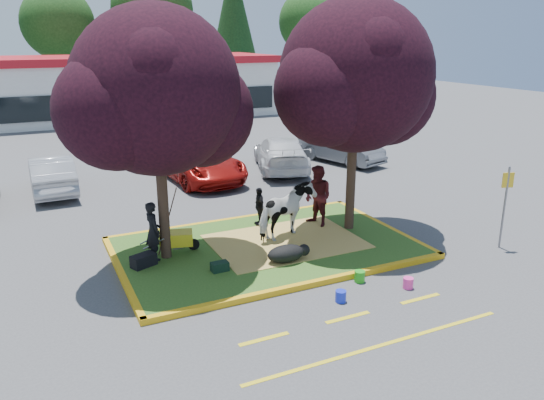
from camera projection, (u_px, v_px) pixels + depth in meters
name	position (u px, v px, depth m)	size (l,w,h in m)	color
ground	(267.00, 250.00, 15.14)	(90.00, 90.00, 0.00)	#424244
median_island	(267.00, 247.00, 15.11)	(8.00, 5.00, 0.15)	#2F551A
curb_near	(311.00, 284.00, 12.89)	(8.30, 0.16, 0.15)	gold
curb_far	(234.00, 220.00, 17.34)	(8.30, 0.16, 0.15)	gold
curb_left	(121.00, 274.00, 13.45)	(0.16, 5.30, 0.15)	gold
curb_right	(384.00, 226.00, 16.78)	(0.16, 5.30, 0.15)	gold
straw_bedding	(286.00, 241.00, 15.33)	(4.20, 3.00, 0.01)	#CFB155
tree_purple_left	(157.00, 99.00, 13.03)	(5.06, 4.20, 6.51)	black
tree_purple_right	(356.00, 83.00, 15.12)	(5.30, 4.40, 6.82)	black
fire_lane_stripe_a	(264.00, 339.00, 10.70)	(1.10, 0.12, 0.01)	yellow
fire_lane_stripe_b	(348.00, 317.00, 11.51)	(1.10, 0.12, 0.01)	yellow
fire_lane_stripe_c	(420.00, 299.00, 12.33)	(1.10, 0.12, 0.01)	yellow
fire_lane_long	(381.00, 345.00, 10.48)	(6.00, 0.10, 0.01)	yellow
retail_building	(134.00, 86.00, 39.42)	(20.40, 8.40, 4.40)	silver
treeline	(97.00, 12.00, 45.77)	(46.58, 7.80, 14.63)	black
cow	(287.00, 212.00, 15.43)	(0.86, 1.89, 1.60)	silver
calf	(286.00, 254.00, 13.92)	(1.05, 0.59, 0.45)	black
handler	(153.00, 231.00, 13.92)	(0.58, 0.38, 1.59)	black
visitor_a	(318.00, 196.00, 16.38)	(0.93, 0.72, 1.91)	#4C1519
visitor_b	(259.00, 206.00, 16.53)	(0.71, 0.30, 1.21)	black
wheelbarrow	(176.00, 239.00, 14.44)	(1.59, 0.75, 0.60)	black
gear_bag_dark	(144.00, 260.00, 13.66)	(0.63, 0.34, 0.32)	black
gear_bag_green	(220.00, 267.00, 13.41)	(0.43, 0.27, 0.23)	black
sign_post	(505.00, 199.00, 14.88)	(0.33, 0.13, 2.40)	slate
bucket_green	(360.00, 276.00, 13.14)	(0.27, 0.27, 0.28)	green
bucket_pink	(408.00, 283.00, 12.81)	(0.25, 0.25, 0.27)	#FB379E
bucket_blue	(341.00, 296.00, 12.16)	(0.25, 0.25, 0.27)	#1A2DD6
car_silver	(52.00, 174.00, 20.49)	(1.54, 4.41, 1.45)	#ABADB3
car_red	(198.00, 162.00, 22.27)	(2.56, 5.54, 1.54)	maroon
car_white	(281.00, 153.00, 23.93)	(2.13, 5.23, 1.52)	silver
car_grey	(341.00, 147.00, 25.30)	(1.53, 4.40, 1.45)	slate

